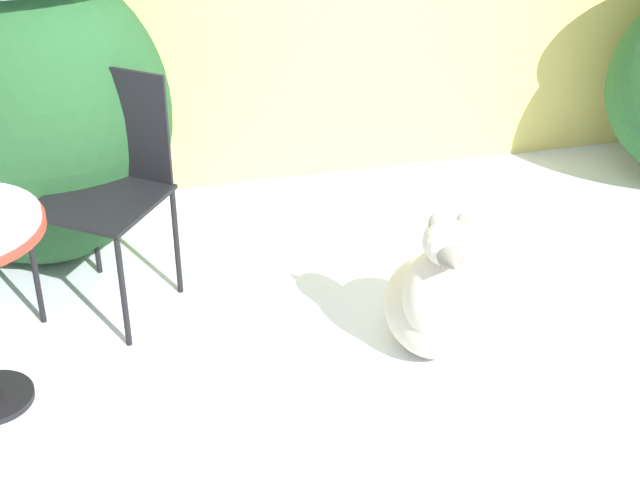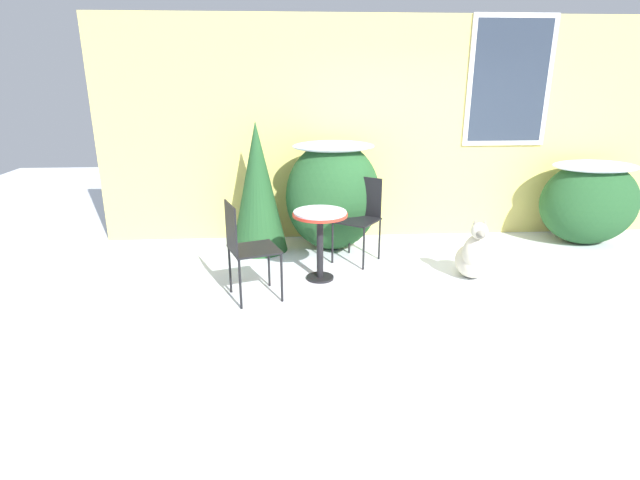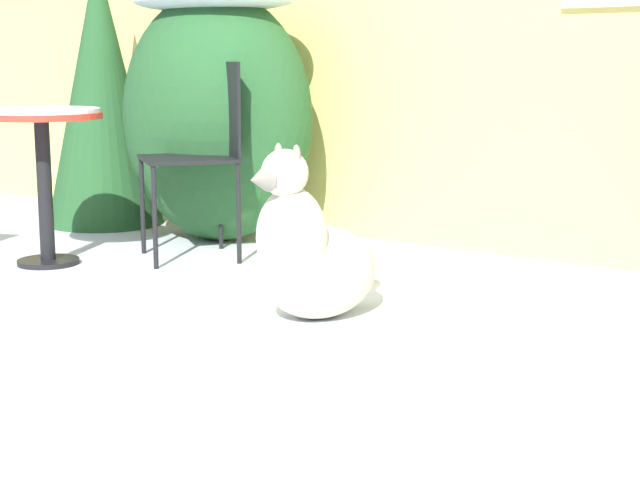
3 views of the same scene
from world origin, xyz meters
name	(u,v)px [view 2 (image 2 of 3)]	position (x,y,z in m)	size (l,w,h in m)	color
ground_plane	(448,301)	(0.00, 0.00, 0.00)	(16.00, 16.00, 0.00)	silver
house_wall	(411,128)	(0.07, 2.20, 1.46)	(8.00, 0.10, 2.87)	#E5D16B
shrub_left	(333,194)	(-1.00, 1.65, 0.72)	(1.18, 0.83, 1.37)	#235128
shrub_middle	(589,200)	(2.35, 1.66, 0.58)	(1.27, 0.89, 1.09)	#235128
evergreen_bush	(258,188)	(-1.93, 1.66, 0.81)	(0.70, 0.70, 1.62)	#235128
patio_table	(320,225)	(-1.23, 0.65, 0.61)	(0.58, 0.58, 0.77)	black
patio_chair_near_table	(360,214)	(-0.71, 1.24, 0.56)	(0.63, 0.63, 0.99)	black
patio_chair_far_side	(246,245)	(-1.98, 0.19, 0.56)	(0.57, 0.57, 0.99)	black
dog	(474,257)	(0.45, 0.56, 0.25)	(0.45, 0.70, 0.69)	beige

